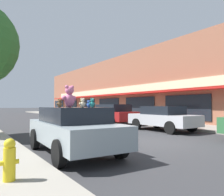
{
  "coord_description": "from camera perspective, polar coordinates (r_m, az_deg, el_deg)",
  "views": [
    {
      "loc": [
        -6.58,
        -6.84,
        1.57
      ],
      "look_at": [
        -0.5,
        2.15,
        1.93
      ],
      "focal_mm": 35.0,
      "sensor_mm": 36.0,
      "label": 1
    }
  ],
  "objects": [
    {
      "name": "ground_plane",
      "position": [
        9.62,
        9.86,
        -11.25
      ],
      "size": [
        260.0,
        260.0,
        0.0
      ],
      "primitive_type": "plane",
      "color": "#333335"
    },
    {
      "name": "storefront_row",
      "position": [
        29.88,
        7.22,
        2.07
      ],
      "size": [
        11.1,
        39.63,
        7.26
      ],
      "color": "#9E6047",
      "rests_on": "ground_plane"
    },
    {
      "name": "plush_art_car",
      "position": [
        7.3,
        -10.05,
        -7.81
      ],
      "size": [
        2.2,
        4.51,
        1.5
      ],
      "rotation": [
        0.0,
        0.0,
        -0.05
      ],
      "color": "#8C999E",
      "rests_on": "ground_plane"
    },
    {
      "name": "teddy_bear_giant",
      "position": [
        7.46,
        -11.07,
        0.35
      ],
      "size": [
        0.56,
        0.36,
        0.74
      ],
      "rotation": [
        0.0,
        0.0,
        3.29
      ],
      "color": "pink",
      "rests_on": "plush_art_car"
    },
    {
      "name": "teddy_bear_yellow",
      "position": [
        6.87,
        -7.76,
        -1.29
      ],
      "size": [
        0.21,
        0.14,
        0.29
      ],
      "rotation": [
        0.0,
        0.0,
        3.04
      ],
      "color": "yellow",
      "rests_on": "plush_art_car"
    },
    {
      "name": "teddy_bear_blue",
      "position": [
        7.3,
        -6.11,
        -1.55
      ],
      "size": [
        0.15,
        0.16,
        0.23
      ],
      "rotation": [
        0.0,
        0.0,
        2.29
      ],
      "color": "blue",
      "rests_on": "plush_art_car"
    },
    {
      "name": "teddy_bear_brown",
      "position": [
        7.18,
        -13.54,
        -1.34
      ],
      "size": [
        0.21,
        0.13,
        0.27
      ],
      "rotation": [
        0.0,
        0.0,
        3.28
      ],
      "color": "olive",
      "rests_on": "plush_art_car"
    },
    {
      "name": "teddy_bear_cream",
      "position": [
        6.34,
        -7.69,
        -1.3
      ],
      "size": [
        0.2,
        0.12,
        0.28
      ],
      "rotation": [
        0.0,
        0.0,
        3.17
      ],
      "color": "beige",
      "rests_on": "plush_art_car"
    },
    {
      "name": "teddy_bear_teal",
      "position": [
        6.73,
        -5.18,
        -1.3
      ],
      "size": [
        0.21,
        0.13,
        0.29
      ],
      "rotation": [
        0.0,
        0.0,
        3.2
      ],
      "color": "teal",
      "rests_on": "plush_art_car"
    },
    {
      "name": "parked_car_far_center",
      "position": [
        13.82,
        13.09,
        -5.01
      ],
      "size": [
        2.03,
        4.48,
        1.51
      ],
      "color": "#B7B7BC",
      "rests_on": "ground_plane"
    },
    {
      "name": "parked_car_far_right",
      "position": [
        17.94,
        0.27,
        -4.08
      ],
      "size": [
        2.16,
        4.5,
        1.64
      ],
      "color": "maroon",
      "rests_on": "ground_plane"
    },
    {
      "name": "fire_hydrant",
      "position": [
        4.68,
        -25.22,
        -14.34
      ],
      "size": [
        0.33,
        0.22,
        0.79
      ],
      "color": "yellow",
      "rests_on": "sidewalk_near"
    }
  ]
}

